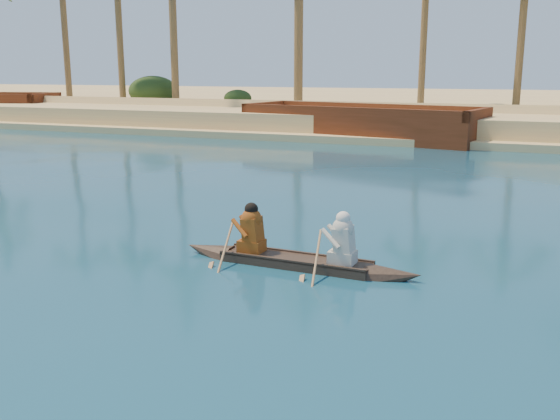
% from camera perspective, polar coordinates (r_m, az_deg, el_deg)
% --- Properties ---
extents(sandy_embankment, '(150.00, 51.00, 1.50)m').
position_cam_1_polar(sandy_embankment, '(55.72, 9.79, 9.36)').
color(sandy_embankment, '#E2CE7F').
rests_on(sandy_embankment, ground).
extents(palm_grove, '(110.00, 14.00, 16.00)m').
position_cam_1_polar(palm_grove, '(44.33, 6.68, 18.33)').
color(palm_grove, '#32501C').
rests_on(palm_grove, ground).
extents(shrub_cluster, '(100.00, 6.00, 2.40)m').
position_cam_1_polar(shrub_cluster, '(40.81, 5.10, 9.30)').
color(shrub_cluster, '#1C3513').
rests_on(shrub_cluster, ground).
extents(canoe, '(4.72, 0.80, 1.29)m').
position_cam_1_polar(canoe, '(11.58, 1.44, -3.97)').
color(canoe, '#3E2D22').
rests_on(canoe, ground).
extents(barge_mid, '(13.03, 6.37, 2.08)m').
position_cam_1_polar(barge_mid, '(33.41, 7.40, 7.69)').
color(barge_mid, '#5B2613').
rests_on(barge_mid, ground).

